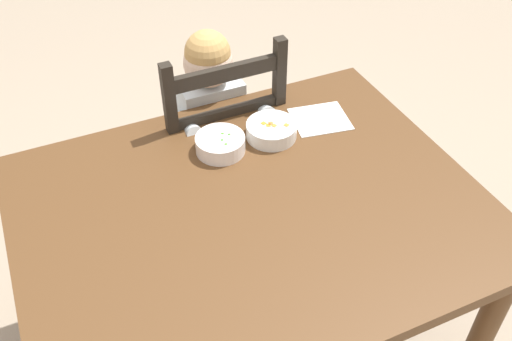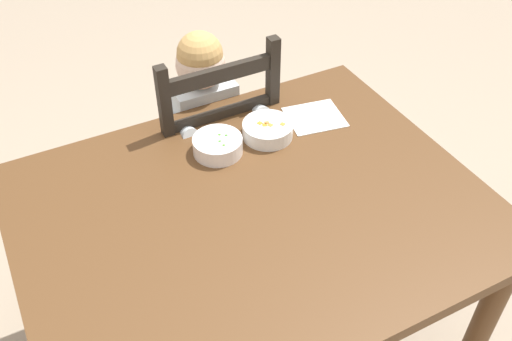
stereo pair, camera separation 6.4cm
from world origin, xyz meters
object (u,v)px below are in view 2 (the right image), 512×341
Objects in this scene: dining_table at (253,229)px; child_figure at (207,119)px; bowl_of_carrots at (268,130)px; bowl_of_peas at (218,145)px; spoon at (255,136)px; dining_chair at (209,155)px.

dining_table is 1.33× the size of child_figure.
bowl_of_carrots is at bearing 54.65° from dining_table.
child_figure is 5.99× the size of bowl_of_carrots.
dining_table is at bearing -92.26° from bowl_of_peas.
bowl_of_peas is 1.10× the size of spoon.
bowl_of_carrots reaches higher than dining_table.
dining_table is at bearing -118.28° from spoon.
dining_chair is at bearing 86.04° from child_figure.
bowl_of_peas is 0.17m from bowl_of_carrots.
child_figure reaches higher than bowl_of_carrots.
child_figure is 0.33m from bowl_of_carrots.
dining_chair is (0.10, 0.55, -0.17)m from dining_table.
child_figure is (-0.00, -0.00, 0.17)m from dining_chair.
dining_chair is 0.17m from child_figure.
bowl_of_carrots is (0.09, -0.30, 0.29)m from dining_chair.
spoon is (0.05, -0.28, 0.10)m from child_figure.
child_figure is at bearing -93.96° from dining_chair.
bowl_of_carrots is 0.04m from spoon.
dining_chair is 0.39m from spoon.
child_figure is at bearing 73.55° from bowl_of_peas.
dining_chair is at bearing 73.73° from bowl_of_peas.
bowl_of_peas is at bearing -106.27° from dining_chair.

